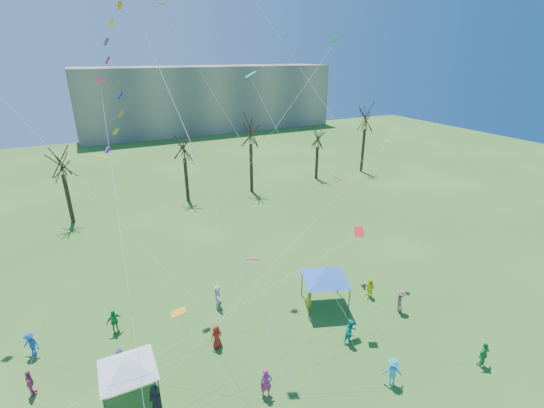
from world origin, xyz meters
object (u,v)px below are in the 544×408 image
canopy_tent_blue (326,273)px  big_box_kite (124,56)px  distant_building (209,98)px  canopy_tent_white (126,363)px

canopy_tent_blue → big_box_kite: bearing=-166.8°
distant_building → big_box_kite: 80.90m
canopy_tent_white → canopy_tent_blue: bearing=9.4°
distant_building → big_box_kite: size_ratio=2.66×
canopy_tent_white → canopy_tent_blue: canopy_tent_blue is taller
big_box_kite → canopy_tent_white: 15.30m
big_box_kite → canopy_tent_blue: bearing=13.2°
distant_building → canopy_tent_blue: size_ratio=14.31×
big_box_kite → canopy_tent_white: bearing=164.1°
distant_building → canopy_tent_white: bearing=-110.9°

